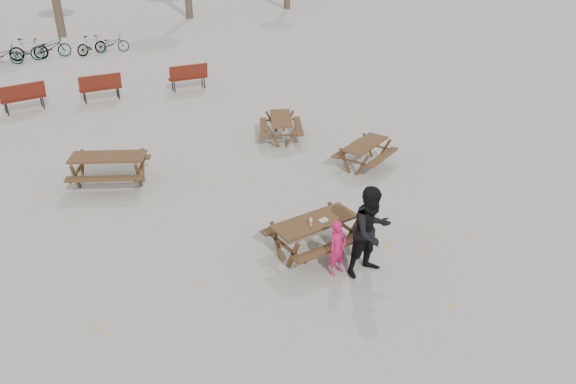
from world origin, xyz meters
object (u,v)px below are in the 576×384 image
main_picnic_table (315,228)px  food_tray (324,220)px  child (338,248)px  picnic_table_north (110,170)px  picnic_table_east (365,154)px  picnic_table_far (281,128)px  soda_bottle (311,222)px  adult (371,231)px

main_picnic_table → food_tray: size_ratio=10.00×
child → picnic_table_north: bearing=105.8°
food_tray → main_picnic_table: bearing=137.6°
food_tray → picnic_table_north: picnic_table_north is taller
picnic_table_east → picnic_table_far: 3.09m
picnic_table_east → picnic_table_far: (-0.86, 2.97, 0.01)m
soda_bottle → child: 0.79m
food_tray → picnic_table_east: size_ratio=0.11×
child → picnic_table_far: 7.17m
main_picnic_table → picnic_table_east: size_ratio=1.14×
picnic_table_north → picnic_table_far: (5.42, 0.16, -0.06)m
soda_bottle → adult: bearing=-57.6°
main_picnic_table → picnic_table_east: 4.63m
food_tray → soda_bottle: bearing=178.8°
food_tray → picnic_table_north: (-2.67, 5.65, -0.38)m
soda_bottle → child: (0.12, -0.73, -0.26)m
picnic_table_far → main_picnic_table: bearing=-177.1°
child → picnic_table_east: 5.22m
main_picnic_table → picnic_table_east: main_picnic_table is taller
soda_bottle → adult: (0.67, -1.06, 0.10)m
soda_bottle → picnic_table_east: (3.93, 2.84, -0.51)m
main_picnic_table → adult: adult is taller
food_tray → child: child is taller
picnic_table_far → adult: bearing=-169.5°
soda_bottle → picnic_table_far: size_ratio=0.11×
main_picnic_table → adult: size_ratio=0.95×
main_picnic_table → picnic_table_east: (3.74, 2.72, -0.25)m
adult → picnic_table_north: size_ratio=1.00×
picnic_table_north → picnic_table_far: size_ratio=1.18×
child → picnic_table_east: child is taller
main_picnic_table → picnic_table_far: bearing=63.1°
soda_bottle → child: child is taller
picnic_table_far → soda_bottle: bearing=-178.1°
soda_bottle → picnic_table_east: soda_bottle is taller
child → picnic_table_east: size_ratio=0.74×
food_tray → soda_bottle: (-0.32, 0.01, 0.05)m
soda_bottle → picnic_table_far: (3.07, 5.80, -0.50)m
adult → picnic_table_east: (3.25, 3.90, -0.60)m
child → picnic_table_far: bearing=60.4°
picnic_table_east → picnic_table_far: size_ratio=0.98×
adult → picnic_table_east: adult is taller
adult → picnic_table_north: (-3.02, 6.70, -0.54)m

